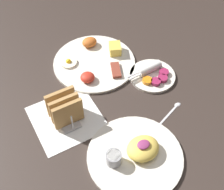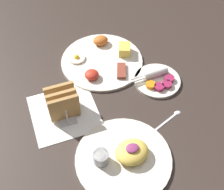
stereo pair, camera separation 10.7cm
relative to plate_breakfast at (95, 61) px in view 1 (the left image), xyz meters
The scene contains 7 objects.
ground_plane 0.22m from the plate_breakfast, 95.71° to the right, with size 3.00×3.00×0.00m, color #332823.
napkin_flat 0.28m from the plate_breakfast, 136.66° to the right, with size 0.22×0.22×0.00m.
plate_breakfast is the anchor object (origin of this frame).
plate_condiments 0.23m from the plate_breakfast, 48.07° to the right, with size 0.18×0.17×0.04m.
plate_foreground 0.43m from the plate_breakfast, 100.47° to the right, with size 0.29×0.29×0.06m.
toast_rack 0.28m from the plate_breakfast, 136.66° to the right, with size 0.10×0.12×0.10m.
teaspoon 0.36m from the plate_breakfast, 69.46° to the right, with size 0.13×0.05×0.01m.
Camera 1 is at (-0.35, -0.58, 0.85)m, focal length 50.00 mm.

